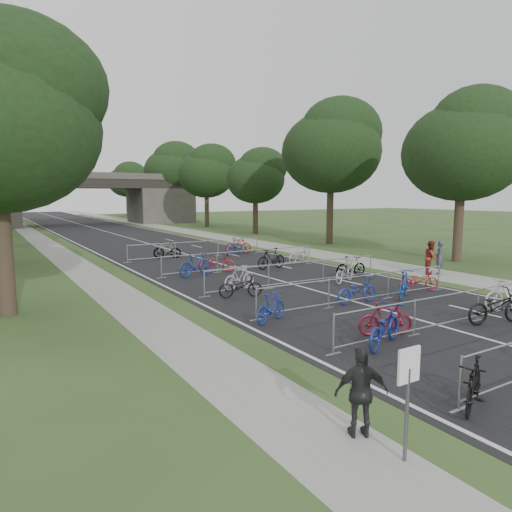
% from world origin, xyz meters
% --- Properties ---
extents(road, '(11.00, 140.00, 0.01)m').
position_xyz_m(road, '(0.00, 50.00, 0.01)').
color(road, black).
rests_on(road, ground).
extents(sidewalk_right, '(3.00, 140.00, 0.01)m').
position_xyz_m(sidewalk_right, '(8.00, 50.00, 0.01)').
color(sidewalk_right, gray).
rests_on(sidewalk_right, ground).
extents(sidewalk_left, '(2.00, 140.00, 0.01)m').
position_xyz_m(sidewalk_left, '(-7.50, 50.00, 0.01)').
color(sidewalk_left, gray).
rests_on(sidewalk_left, ground).
extents(lane_markings, '(0.12, 140.00, 0.00)m').
position_xyz_m(lane_markings, '(0.00, 50.00, 0.00)').
color(lane_markings, silver).
rests_on(lane_markings, ground).
extents(overpass_bridge, '(31.00, 8.00, 7.05)m').
position_xyz_m(overpass_bridge, '(0.00, 65.00, 3.53)').
color(overpass_bridge, '#43413C').
rests_on(overpass_bridge, ground).
extents(park_sign, '(0.45, 0.06, 1.83)m').
position_xyz_m(park_sign, '(-6.80, 3.00, 1.27)').
color(park_sign, '#4C4C51').
rests_on(park_sign, ground).
extents(tree_right_0, '(7.17, 7.17, 10.93)m').
position_xyz_m(tree_right_0, '(13.11, 15.93, 6.92)').
color(tree_right_0, '#33261C').
rests_on(tree_right_0, ground).
extents(tree_right_1, '(8.18, 8.18, 12.47)m').
position_xyz_m(tree_right_1, '(13.11, 27.93, 7.90)').
color(tree_right_1, '#33261C').
rests_on(tree_right_1, ground).
extents(tree_right_2, '(6.16, 6.16, 9.39)m').
position_xyz_m(tree_right_2, '(13.11, 39.93, 5.95)').
color(tree_right_2, '#33261C').
rests_on(tree_right_2, ground).
extents(tree_right_3, '(7.17, 7.17, 10.93)m').
position_xyz_m(tree_right_3, '(13.11, 51.93, 6.92)').
color(tree_right_3, '#33261C').
rests_on(tree_right_3, ground).
extents(tree_right_4, '(8.18, 8.18, 12.47)m').
position_xyz_m(tree_right_4, '(13.11, 63.93, 7.90)').
color(tree_right_4, '#33261C').
rests_on(tree_right_4, ground).
extents(tree_right_5, '(6.16, 6.16, 9.39)m').
position_xyz_m(tree_right_5, '(13.11, 75.93, 5.95)').
color(tree_right_5, '#33261C').
rests_on(tree_right_5, ground).
extents(tree_right_6, '(7.17, 7.17, 10.93)m').
position_xyz_m(tree_right_6, '(13.11, 87.93, 6.92)').
color(tree_right_6, '#33261C').
rests_on(tree_right_6, ground).
extents(barrier_row_2, '(9.70, 0.08, 1.10)m').
position_xyz_m(barrier_row_2, '(0.00, 7.20, 0.55)').
color(barrier_row_2, '#A1A3A8').
rests_on(barrier_row_2, ground).
extents(barrier_row_3, '(9.70, 0.08, 1.10)m').
position_xyz_m(barrier_row_3, '(0.00, 11.00, 0.55)').
color(barrier_row_3, '#A1A3A8').
rests_on(barrier_row_3, ground).
extents(barrier_row_4, '(9.70, 0.08, 1.10)m').
position_xyz_m(barrier_row_4, '(0.00, 15.00, 0.55)').
color(barrier_row_4, '#A1A3A8').
rests_on(barrier_row_4, ground).
extents(barrier_row_5, '(9.70, 0.08, 1.10)m').
position_xyz_m(barrier_row_5, '(0.00, 20.00, 0.55)').
color(barrier_row_5, '#A1A3A8').
rests_on(barrier_row_5, ground).
extents(barrier_row_6, '(9.70, 0.08, 1.10)m').
position_xyz_m(barrier_row_6, '(0.00, 26.00, 0.55)').
color(barrier_row_6, '#A1A3A8').
rests_on(barrier_row_6, ground).
extents(bike_4, '(1.67, 1.11, 0.98)m').
position_xyz_m(bike_4, '(-4.30, 3.51, 0.49)').
color(bike_4, black).
rests_on(bike_4, ground).
extents(bike_8, '(2.20, 1.49, 1.10)m').
position_xyz_m(bike_8, '(-3.01, 6.98, 0.55)').
color(bike_8, navy).
rests_on(bike_8, ground).
extents(bike_9, '(1.71, 1.07, 0.99)m').
position_xyz_m(bike_9, '(-2.22, 7.67, 0.50)').
color(bike_9, maroon).
rests_on(bike_9, ground).
extents(bike_10, '(2.26, 1.27, 1.13)m').
position_xyz_m(bike_10, '(1.70, 6.68, 0.56)').
color(bike_10, black).
rests_on(bike_10, ground).
extents(bike_11, '(2.08, 1.10, 1.20)m').
position_xyz_m(bike_11, '(3.60, 7.38, 0.60)').
color(bike_11, '#B5B7BD').
rests_on(bike_11, ground).
extents(bike_12, '(1.67, 1.07, 0.97)m').
position_xyz_m(bike_12, '(-4.30, 10.58, 0.49)').
color(bike_12, navy).
rests_on(bike_12, ground).
extents(bike_13, '(1.88, 0.72, 0.98)m').
position_xyz_m(bike_13, '(-0.11, 11.05, 0.49)').
color(bike_13, navy).
rests_on(bike_13, ground).
extents(bike_14, '(1.89, 1.44, 1.14)m').
position_xyz_m(bike_14, '(2.05, 10.67, 0.57)').
color(bike_14, navy).
rests_on(bike_14, ground).
extents(bike_15, '(1.85, 1.27, 0.92)m').
position_xyz_m(bike_15, '(3.69, 11.28, 0.46)').
color(bike_15, maroon).
rests_on(bike_15, ground).
extents(bike_16, '(1.87, 1.10, 0.93)m').
position_xyz_m(bike_16, '(-3.39, 14.19, 0.46)').
color(bike_16, black).
rests_on(bike_16, ground).
extents(bike_17, '(1.85, 0.94, 1.07)m').
position_xyz_m(bike_17, '(-2.66, 15.57, 0.53)').
color(bike_17, '#A9A8B0').
rests_on(bike_17, ground).
extents(bike_18, '(2.08, 1.48, 1.04)m').
position_xyz_m(bike_18, '(2.29, 14.37, 0.52)').
color(bike_18, '#A5A5AD').
rests_on(bike_18, ground).
extents(bike_19, '(1.77, 0.72, 1.03)m').
position_xyz_m(bike_19, '(3.68, 15.43, 0.52)').
color(bike_19, '#A1A3A8').
rests_on(bike_19, ground).
extents(bike_20, '(2.12, 1.00, 1.23)m').
position_xyz_m(bike_20, '(-2.96, 19.50, 0.62)').
color(bike_20, navy).
rests_on(bike_20, ground).
extents(bike_21, '(2.05, 1.54, 1.03)m').
position_xyz_m(bike_21, '(-1.51, 20.12, 0.51)').
color(bike_21, maroon).
rests_on(bike_21, ground).
extents(bike_22, '(1.98, 0.76, 1.16)m').
position_xyz_m(bike_22, '(1.55, 19.46, 0.58)').
color(bike_22, black).
rests_on(bike_22, ground).
extents(bike_23, '(1.86, 0.90, 0.94)m').
position_xyz_m(bike_23, '(4.30, 20.55, 0.47)').
color(bike_23, '#A7A6AD').
rests_on(bike_23, ground).
extents(bike_25, '(1.79, 1.37, 1.07)m').
position_xyz_m(bike_25, '(-1.90, 26.45, 0.54)').
color(bike_25, '#A1A3A8').
rests_on(bike_25, ground).
extents(bike_26, '(2.22, 1.79, 1.13)m').
position_xyz_m(bike_26, '(2.63, 25.69, 0.57)').
color(bike_26, navy).
rests_on(bike_26, ground).
extents(bike_27, '(1.90, 1.14, 1.10)m').
position_xyz_m(bike_27, '(3.38, 26.55, 0.55)').
color(bike_27, maroon).
rests_on(bike_27, ground).
extents(pedestrian_a, '(0.76, 0.73, 1.74)m').
position_xyz_m(pedestrian_a, '(8.04, 13.55, 0.87)').
color(pedestrian_a, '#363E51').
rests_on(pedestrian_a, ground).
extents(pedestrian_b, '(1.07, 1.02, 1.74)m').
position_xyz_m(pedestrian_b, '(7.67, 13.76, 0.87)').
color(pedestrian_b, maroon).
rests_on(pedestrian_b, ground).
extents(pedestrian_c, '(0.98, 0.76, 1.56)m').
position_xyz_m(pedestrian_c, '(-6.86, 3.90, 0.78)').
color(pedestrian_c, '#242426').
rests_on(pedestrian_c, ground).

